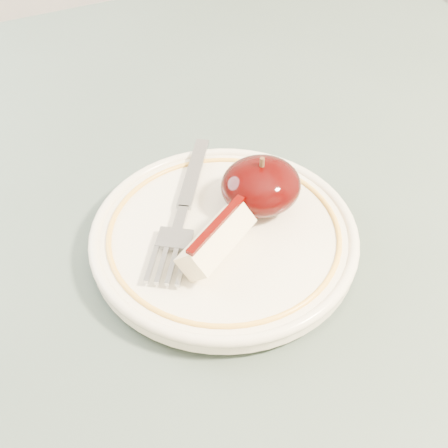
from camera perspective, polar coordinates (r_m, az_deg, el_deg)
name	(u,v)px	position (r m, az deg, el deg)	size (l,w,h in m)	color
table	(218,294)	(0.59, -0.60, -6.41)	(0.90, 0.90, 0.75)	brown
plate	(224,236)	(0.50, 0.00, -1.14)	(0.22, 0.22, 0.02)	#EEE1C7
apple_half	(261,186)	(0.51, 3.39, 3.53)	(0.07, 0.06, 0.05)	black
apple_wedge	(217,239)	(0.47, -0.69, -1.41)	(0.08, 0.06, 0.03)	#FBEBB9
fork	(183,209)	(0.51, -3.73, 1.42)	(0.11, 0.16, 0.00)	#92959A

